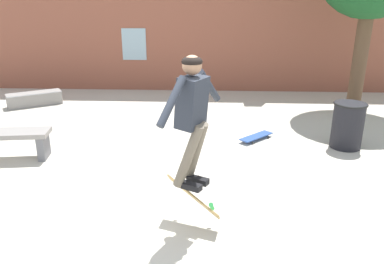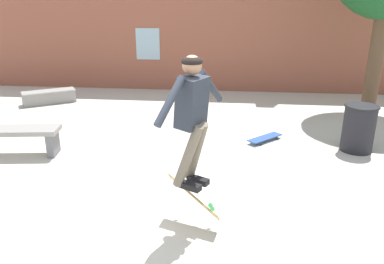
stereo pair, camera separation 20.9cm
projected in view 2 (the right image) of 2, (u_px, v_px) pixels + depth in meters
ground_plane at (157, 220)px, 4.64m from camera, size 40.00×40.00×0.00m
building_backdrop at (203, 28)px, 10.82m from camera, size 15.10×0.52×4.44m
park_bench at (8, 136)px, 6.46m from camera, size 1.78×0.69×0.49m
skate_ledge at (49, 97)px, 9.78m from camera, size 1.31×1.04×0.34m
trash_bin at (359, 127)px, 6.63m from camera, size 0.59×0.59×0.84m
skater at (192, 111)px, 4.03m from camera, size 0.65×1.16×1.49m
skateboard_flipping at (194, 197)px, 4.44m from camera, size 0.65×0.52×0.47m
skateboard_resting at (265, 138)px, 7.19m from camera, size 0.70×0.70×0.08m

